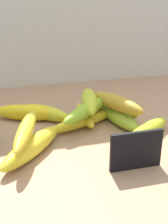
# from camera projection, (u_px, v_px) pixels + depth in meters

# --- Properties ---
(counter_top) EXTENTS (1.10, 0.76, 0.03)m
(counter_top) POSITION_uv_depth(u_px,v_px,m) (111.00, 130.00, 0.85)
(counter_top) COLOR #A17C5C
(counter_top) RESTS_ON ground
(chalkboard_sign) EXTENTS (0.11, 0.02, 0.08)m
(chalkboard_sign) POSITION_uv_depth(u_px,v_px,m) (136.00, 152.00, 0.64)
(chalkboard_sign) COLOR black
(chalkboard_sign) RESTS_ON counter_top
(banana_0) EXTENTS (0.08, 0.17, 0.04)m
(banana_0) POSITION_uv_depth(u_px,v_px,m) (119.00, 117.00, 0.84)
(banana_0) COLOR #9ABE31
(banana_0) RESTS_ON counter_top
(banana_1) EXTENTS (0.04, 0.15, 0.03)m
(banana_1) POSITION_uv_depth(u_px,v_px,m) (85.00, 115.00, 0.86)
(banana_1) COLOR yellow
(banana_1) RESTS_ON counter_top
(banana_2) EXTENTS (0.20, 0.10, 0.03)m
(banana_2) POSITION_uv_depth(u_px,v_px,m) (83.00, 121.00, 0.83)
(banana_2) COLOR yellow
(banana_2) RESTS_ON counter_top
(banana_3) EXTENTS (0.13, 0.17, 0.04)m
(banana_3) POSITION_uv_depth(u_px,v_px,m) (112.00, 108.00, 0.90)
(banana_3) COLOR gold
(banana_3) RESTS_ON counter_top
(banana_4) EXTENTS (0.18, 0.14, 0.04)m
(banana_4) POSITION_uv_depth(u_px,v_px,m) (145.00, 133.00, 0.76)
(banana_4) COLOR #AEBC24
(banana_4) RESTS_ON counter_top
(banana_5) EXTENTS (0.19, 0.11, 0.04)m
(banana_5) POSITION_uv_depth(u_px,v_px,m) (26.00, 113.00, 0.86)
(banana_5) COLOR yellow
(banana_5) RESTS_ON counter_top
(banana_6) EXTENTS (0.17, 0.18, 0.04)m
(banana_6) POSITION_uv_depth(u_px,v_px,m) (32.00, 147.00, 0.69)
(banana_6) COLOR yellow
(banana_6) RESTS_ON counter_top
(banana_7) EXTENTS (0.14, 0.14, 0.04)m
(banana_7) POSITION_uv_depth(u_px,v_px,m) (45.00, 113.00, 0.87)
(banana_7) COLOR gold
(banana_7) RESTS_ON counter_top
(banana_8) EXTENTS (0.09, 0.20, 0.03)m
(banana_8) POSITION_uv_depth(u_px,v_px,m) (26.00, 130.00, 0.68)
(banana_8) COLOR yellow
(banana_8) RESTS_ON banana_6
(banana_9) EXTENTS (0.08, 0.17, 0.04)m
(banana_9) POSITION_uv_depth(u_px,v_px,m) (89.00, 101.00, 0.85)
(banana_9) COLOR #B5C82B
(banana_9) RESTS_ON banana_1
(banana_10) EXTENTS (0.17, 0.15, 0.04)m
(banana_10) POSITION_uv_depth(u_px,v_px,m) (87.00, 111.00, 0.80)
(banana_10) COLOR #8DBC29
(banana_10) RESTS_ON banana_2
(banana_11) EXTENTS (0.11, 0.17, 0.04)m
(banana_11) POSITION_uv_depth(u_px,v_px,m) (116.00, 102.00, 0.82)
(banana_11) COLOR #AF8B24
(banana_11) RESTS_ON banana_0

